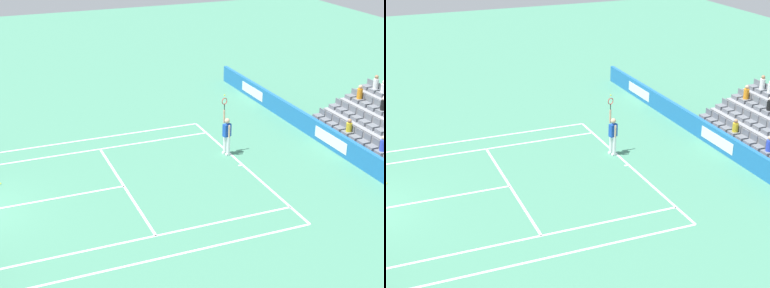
% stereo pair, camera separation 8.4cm
% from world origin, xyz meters
% --- Properties ---
extents(line_baseline, '(10.97, 0.10, 0.01)m').
position_xyz_m(line_baseline, '(0.00, -11.89, 0.00)').
color(line_baseline, white).
rests_on(line_baseline, ground).
extents(line_service, '(8.23, 0.10, 0.01)m').
position_xyz_m(line_service, '(0.00, -6.40, 0.00)').
color(line_service, white).
rests_on(line_service, ground).
extents(line_centre_service, '(0.10, 6.40, 0.01)m').
position_xyz_m(line_centre_service, '(0.00, -3.20, 0.00)').
color(line_centre_service, white).
rests_on(line_centre_service, ground).
extents(line_singles_sideline_left, '(0.10, 11.89, 0.01)m').
position_xyz_m(line_singles_sideline_left, '(4.12, -5.95, 0.00)').
color(line_singles_sideline_left, white).
rests_on(line_singles_sideline_left, ground).
extents(line_singles_sideline_right, '(0.10, 11.89, 0.01)m').
position_xyz_m(line_singles_sideline_right, '(-4.12, -5.95, 0.00)').
color(line_singles_sideline_right, white).
rests_on(line_singles_sideline_right, ground).
extents(line_doubles_sideline_left, '(0.10, 11.89, 0.01)m').
position_xyz_m(line_doubles_sideline_left, '(5.49, -5.95, 0.00)').
color(line_doubles_sideline_left, white).
rests_on(line_doubles_sideline_left, ground).
extents(line_doubles_sideline_right, '(0.10, 11.89, 0.01)m').
position_xyz_m(line_doubles_sideline_right, '(-5.49, -5.95, 0.00)').
color(line_doubles_sideline_right, white).
rests_on(line_doubles_sideline_right, ground).
extents(line_centre_mark, '(0.10, 0.20, 0.01)m').
position_xyz_m(line_centre_mark, '(0.00, -11.79, 0.00)').
color(line_centre_mark, white).
rests_on(line_centre_mark, ground).
extents(sponsor_barrier, '(23.87, 0.22, 0.98)m').
position_xyz_m(sponsor_barrier, '(-0.00, -16.59, 0.49)').
color(sponsor_barrier, '#1E66AD').
rests_on(sponsor_barrier, ground).
extents(tennis_player, '(0.54, 0.41, 2.85)m').
position_xyz_m(tennis_player, '(1.36, -11.71, 0.99)').
color(tennis_player, white).
rests_on(tennis_player, ground).
extents(stadium_stand, '(6.20, 3.80, 2.62)m').
position_xyz_m(stadium_stand, '(0.01, -19.54, 0.68)').
color(stadium_stand, gray).
rests_on(stadium_stand, ground).
extents(loose_tennis_ball, '(0.07, 0.07, 0.07)m').
position_xyz_m(loose_tennis_ball, '(2.10, -1.67, 0.03)').
color(loose_tennis_ball, '#D1E533').
rests_on(loose_tennis_ball, ground).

